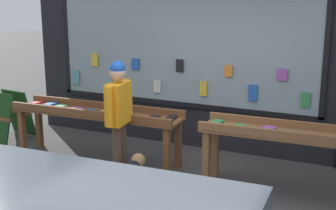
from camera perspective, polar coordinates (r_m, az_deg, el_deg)
The scene contains 7 objects.
ground_plane at distance 6.05m, azimuth -0.88°, elevation -12.11°, with size 40.00×40.00×0.00m, color #474444.
shopfront_facade at distance 7.70m, azimuth 6.87°, elevation 7.91°, with size 7.32×0.29×3.76m.
display_table_left at distance 7.37m, azimuth -8.72°, elevation -1.43°, with size 2.79×0.71×0.90m.
display_table_right at distance 6.23m, azimuth 16.69°, elevation -4.30°, with size 2.79×0.69×0.96m.
person_browsing at distance 6.56m, azimuth -6.03°, elevation -0.71°, with size 0.27×0.67×1.71m.
small_dog at distance 6.35m, azimuth -4.22°, elevation -7.73°, with size 0.30×0.63×0.46m.
sandwich_board_sign at distance 8.91m, azimuth -18.82°, elevation -1.19°, with size 0.69×0.79×0.87m.
Camera 1 is at (2.39, -4.88, 2.66)m, focal length 50.00 mm.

